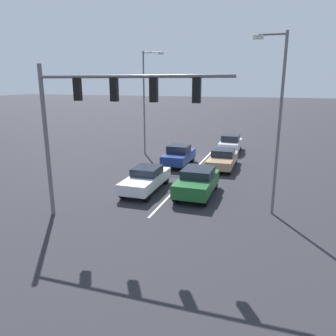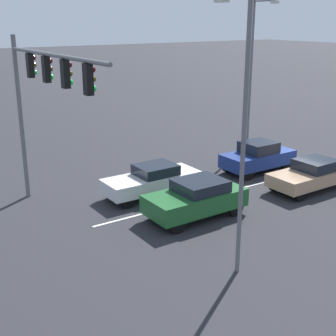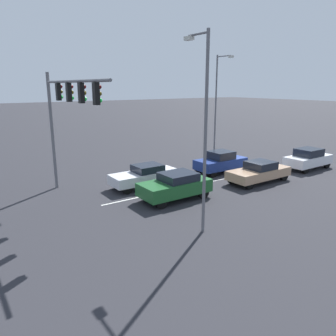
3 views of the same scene
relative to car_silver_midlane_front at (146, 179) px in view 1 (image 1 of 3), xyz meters
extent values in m
plane|color=#28282D|center=(-1.66, -8.24, -0.74)|extent=(240.00, 240.00, 0.00)
cube|color=silver|center=(-1.66, -5.20, -0.74)|extent=(0.12, 18.08, 0.01)
cube|color=silver|center=(0.00, 0.04, -0.08)|extent=(1.70, 4.55, 0.63)
cube|color=black|center=(0.00, -0.18, 0.46)|extent=(1.50, 1.79, 0.46)
cube|color=red|center=(-0.60, -2.19, 0.07)|extent=(0.24, 0.06, 0.12)
cube|color=red|center=(0.60, -2.19, 0.07)|extent=(0.24, 0.06, 0.12)
cylinder|color=black|center=(-0.72, 1.72, -0.40)|extent=(0.22, 0.69, 0.69)
cylinder|color=black|center=(0.72, 1.72, -0.40)|extent=(0.22, 0.69, 0.69)
cylinder|color=black|center=(-0.72, -1.64, -0.40)|extent=(0.22, 0.69, 0.69)
cylinder|color=black|center=(0.72, -1.64, -0.40)|extent=(0.22, 0.69, 0.69)
cube|color=#1E5928|center=(-3.12, -0.09, -0.01)|extent=(1.91, 4.15, 0.74)
cube|color=black|center=(-3.12, -0.34, 0.59)|extent=(1.68, 1.96, 0.46)
cube|color=red|center=(-3.79, -2.13, 0.17)|extent=(0.24, 0.06, 0.12)
cube|color=red|center=(-2.45, -2.13, 0.17)|extent=(0.24, 0.06, 0.12)
cylinder|color=black|center=(-3.95, 1.38, -0.39)|extent=(0.22, 0.71, 0.71)
cylinder|color=black|center=(-2.30, 1.38, -0.39)|extent=(0.22, 0.71, 0.71)
cylinder|color=black|center=(-3.95, -1.56, -0.39)|extent=(0.22, 0.71, 0.71)
cylinder|color=black|center=(-2.30, -1.56, -0.39)|extent=(0.22, 0.71, 0.71)
cube|color=navy|center=(-0.15, -6.54, -0.04)|extent=(1.77, 4.03, 0.71)
cube|color=black|center=(-0.15, -6.54, 0.60)|extent=(1.56, 1.69, 0.58)
cube|color=red|center=(-0.77, -8.51, 0.14)|extent=(0.24, 0.06, 0.12)
cube|color=red|center=(0.46, -8.51, 0.14)|extent=(0.24, 0.06, 0.12)
cylinder|color=black|center=(-0.91, -5.12, -0.39)|extent=(0.22, 0.70, 0.70)
cylinder|color=black|center=(0.60, -5.12, -0.39)|extent=(0.22, 0.70, 0.70)
cylinder|color=black|center=(-0.91, -7.96, -0.39)|extent=(0.22, 0.70, 0.70)
cylinder|color=black|center=(0.60, -7.96, -0.39)|extent=(0.22, 0.70, 0.70)
cube|color=tan|center=(-3.57, -6.83, -0.11)|extent=(1.81, 4.65, 0.60)
cube|color=black|center=(-3.57, -6.97, 0.44)|extent=(1.59, 1.77, 0.50)
cube|color=red|center=(-4.20, -9.11, 0.04)|extent=(0.24, 0.06, 0.12)
cube|color=red|center=(-2.93, -9.11, 0.04)|extent=(0.24, 0.06, 0.12)
cylinder|color=black|center=(-4.34, -5.08, -0.41)|extent=(0.22, 0.66, 0.66)
cylinder|color=black|center=(-2.79, -5.08, -0.41)|extent=(0.22, 0.66, 0.66)
cylinder|color=black|center=(-4.34, -8.57, -0.41)|extent=(0.22, 0.66, 0.66)
cylinder|color=black|center=(-2.79, -8.57, -0.41)|extent=(0.22, 0.66, 0.66)
cube|color=silver|center=(-3.34, -12.95, -0.04)|extent=(1.75, 4.12, 0.71)
cube|color=black|center=(-3.34, -12.91, 0.60)|extent=(1.54, 1.92, 0.57)
cube|color=red|center=(-3.95, -14.97, 0.14)|extent=(0.24, 0.06, 0.12)
cube|color=red|center=(-2.72, -14.97, 0.14)|extent=(0.24, 0.06, 0.12)
cylinder|color=black|center=(-4.08, -11.49, -0.40)|extent=(0.22, 0.68, 0.68)
cylinder|color=black|center=(-2.59, -11.49, -0.40)|extent=(0.22, 0.68, 0.68)
cylinder|color=black|center=(-4.08, -14.42, -0.40)|extent=(0.22, 0.68, 0.68)
cylinder|color=black|center=(-2.59, -14.42, -0.40)|extent=(0.22, 0.68, 0.68)
cylinder|color=slate|center=(3.06, 4.84, 2.85)|extent=(0.20, 0.20, 7.19)
cylinder|color=slate|center=(-1.29, 4.84, 5.88)|extent=(8.70, 0.14, 0.14)
cube|color=black|center=(-4.15, 4.84, 5.33)|extent=(0.32, 0.22, 0.95)
sphere|color=#4C0C0C|center=(-4.15, 4.68, 5.62)|extent=(0.20, 0.20, 0.20)
sphere|color=#4C420C|center=(-4.15, 4.68, 5.33)|extent=(0.20, 0.20, 0.20)
sphere|color=#19D83F|center=(-4.15, 4.68, 5.05)|extent=(0.20, 0.20, 0.20)
cube|color=black|center=(-2.37, 4.84, 5.33)|extent=(0.32, 0.22, 0.95)
sphere|color=#4C0C0C|center=(-2.37, 4.68, 5.62)|extent=(0.20, 0.20, 0.20)
sphere|color=#4C420C|center=(-2.37, 4.68, 5.33)|extent=(0.20, 0.20, 0.20)
sphere|color=#19D83F|center=(-2.37, 4.68, 5.05)|extent=(0.20, 0.20, 0.20)
cube|color=black|center=(-0.60, 4.84, 5.33)|extent=(0.32, 0.22, 0.95)
sphere|color=#4C0C0C|center=(-0.60, 4.68, 5.62)|extent=(0.20, 0.20, 0.20)
sphere|color=#4C420C|center=(-0.60, 4.68, 5.33)|extent=(0.20, 0.20, 0.20)
sphere|color=#19D83F|center=(-0.60, 4.68, 5.05)|extent=(0.20, 0.20, 0.20)
cube|color=black|center=(1.18, 4.84, 5.33)|extent=(0.32, 0.22, 0.95)
sphere|color=#4C0C0C|center=(1.18, 4.68, 5.62)|extent=(0.20, 0.20, 0.20)
sphere|color=#4C420C|center=(1.18, 4.68, 5.33)|extent=(0.20, 0.20, 0.20)
sphere|color=#19D83F|center=(1.18, 4.68, 5.05)|extent=(0.20, 0.20, 0.20)
cylinder|color=slate|center=(3.99, -9.69, 3.73)|extent=(0.14, 0.14, 8.94)
cylinder|color=slate|center=(3.19, -9.69, 8.05)|extent=(1.60, 0.09, 0.09)
cube|color=beige|center=(2.39, -9.69, 7.95)|extent=(0.44, 0.24, 0.16)
cylinder|color=slate|center=(-7.34, 1.39, 3.55)|extent=(0.14, 0.14, 8.59)
cylinder|color=slate|center=(-6.73, 1.39, 7.70)|extent=(1.21, 0.09, 0.09)
cube|color=beige|center=(-6.13, 1.39, 7.60)|extent=(0.44, 0.24, 0.16)
camera|label=1|loc=(-7.13, 17.56, 5.67)|focal=35.00mm
camera|label=2|loc=(-17.22, 10.78, 7.07)|focal=50.00mm
camera|label=3|loc=(-17.66, 10.49, 5.67)|focal=35.00mm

